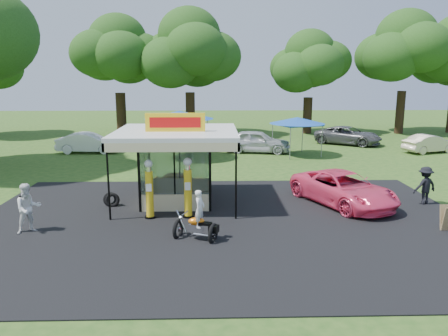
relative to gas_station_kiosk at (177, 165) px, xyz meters
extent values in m
plane|color=#274F18|center=(2.00, -4.99, -1.78)|extent=(120.00, 120.00, 0.00)
cube|color=black|center=(2.00, -2.99, -1.76)|extent=(20.00, 14.00, 0.04)
cube|color=white|center=(0.00, 0.01, -1.75)|extent=(3.00, 3.00, 0.06)
cube|color=white|center=(0.00, 0.01, 1.51)|extent=(5.40, 5.40, 0.18)
cube|color=yellow|center=(0.00, -0.49, 2.00)|extent=(2.60, 0.25, 0.80)
cube|color=red|center=(0.00, -0.62, 2.00)|extent=(2.21, 0.02, 0.45)
cylinder|color=black|center=(-2.55, -2.54, -0.18)|extent=(0.08, 0.08, 3.20)
cylinder|color=black|center=(2.55, -2.54, -0.18)|extent=(0.08, 0.08, 3.20)
cylinder|color=black|center=(-0.96, -2.32, -1.73)|extent=(0.46, 0.46, 0.10)
cylinder|color=yellow|center=(-0.96, -2.32, -0.74)|extent=(0.31, 0.31, 1.88)
cylinder|color=silver|center=(-0.96, -2.32, 0.31)|extent=(0.21, 0.21, 0.21)
sphere|color=white|center=(-0.96, -2.32, 0.52)|extent=(0.33, 0.33, 0.33)
cube|color=white|center=(-0.96, -2.50, -0.42)|extent=(0.23, 0.02, 0.31)
cylinder|color=black|center=(0.60, -2.26, -1.73)|extent=(0.47, 0.47, 0.11)
cylinder|color=yellow|center=(0.60, -2.26, -0.71)|extent=(0.32, 0.32, 1.93)
cylinder|color=silver|center=(0.60, -2.26, 0.36)|extent=(0.21, 0.21, 0.21)
sphere|color=white|center=(0.60, -2.26, 0.58)|extent=(0.34, 0.34, 0.34)
cube|color=white|center=(0.60, -2.46, -0.39)|extent=(0.24, 0.02, 0.32)
torus|color=black|center=(0.35, -4.51, -1.48)|extent=(0.40, 0.76, 0.76)
torus|color=black|center=(1.61, -4.99, -1.48)|extent=(0.40, 0.76, 0.76)
cube|color=silver|center=(1.02, -4.76, -1.33)|extent=(0.55, 0.41, 0.27)
ellipsoid|color=orange|center=(1.02, -4.76, -1.08)|extent=(0.58, 0.33, 0.27)
cube|color=black|center=(1.32, -4.87, -1.13)|extent=(0.55, 0.40, 0.09)
cube|color=black|center=(1.64, -4.99, -1.29)|extent=(0.40, 0.40, 0.25)
cylinder|color=silver|center=(0.47, -4.55, -1.15)|extent=(0.39, 0.19, 0.81)
cylinder|color=silver|center=(0.60, -4.60, -0.83)|extent=(0.23, 0.52, 0.05)
sphere|color=silver|center=(0.46, -4.55, -1.01)|extent=(0.14, 0.14, 0.14)
imported|color=white|center=(1.15, -4.81, -0.61)|extent=(0.48, 0.58, 1.36)
torus|color=black|center=(-2.88, -0.66, -1.46)|extent=(0.67, 0.33, 0.67)
torus|color=black|center=(-2.99, -0.53, -1.46)|extent=(0.69, 0.42, 0.67)
cube|color=#593819|center=(10.51, -3.99, -1.29)|extent=(0.55, 0.26, 0.98)
imported|color=yellow|center=(0.00, 2.21, -1.30)|extent=(2.82, 1.13, 0.96)
imported|color=#FF4572|center=(7.53, -0.57, -1.03)|extent=(4.51, 5.95, 1.50)
imported|color=white|center=(-5.25, -3.83, -0.84)|extent=(1.16, 1.11, 1.89)
imported|color=black|center=(11.24, -0.64, -0.90)|extent=(1.28, 0.95, 1.77)
imported|color=white|center=(-7.80, 13.56, -1.01)|extent=(4.70, 1.72, 1.54)
imported|color=#A70C28|center=(1.06, 15.61, -1.03)|extent=(5.57, 4.38, 1.51)
imported|color=silver|center=(5.01, 13.34, -0.92)|extent=(5.35, 2.95, 1.72)
imported|color=#535355|center=(13.22, 17.17, -1.02)|extent=(6.00, 5.21, 1.54)
imported|color=beige|center=(18.21, 12.96, -1.09)|extent=(4.44, 2.74, 1.38)
cylinder|color=gray|center=(-2.29, 12.66, -0.44)|extent=(0.07, 0.07, 2.69)
cylinder|color=gray|center=(0.87, 12.66, -0.44)|extent=(0.07, 0.07, 2.69)
cylinder|color=gray|center=(-2.29, 9.51, -0.44)|extent=(0.07, 0.07, 2.69)
cylinder|color=gray|center=(0.87, 9.51, -0.44)|extent=(0.07, 0.07, 2.69)
cube|color=#1A4FAE|center=(-0.71, 11.09, 0.97)|extent=(3.36, 3.36, 0.13)
cone|color=#1A4FAE|center=(-0.71, 11.09, 1.32)|extent=(4.83, 4.83, 0.56)
cylinder|color=gray|center=(6.50, 13.35, -0.66)|extent=(0.06, 0.06, 2.24)
cylinder|color=gray|center=(9.10, 13.35, -0.66)|extent=(0.06, 0.06, 2.24)
cylinder|color=gray|center=(6.50, 10.74, -0.66)|extent=(0.06, 0.06, 2.24)
cylinder|color=gray|center=(9.10, 10.74, -0.66)|extent=(0.06, 0.06, 2.24)
cube|color=#1A4FAE|center=(7.80, 12.05, 0.52)|extent=(2.80, 2.80, 0.11)
cone|color=#1A4FAE|center=(7.80, 12.05, 0.80)|extent=(4.04, 4.04, 0.47)
cylinder|color=black|center=(-7.47, 24.41, 0.28)|extent=(0.98, 0.98, 4.12)
ellipsoid|color=#214914|center=(-7.47, 24.41, 5.52)|extent=(9.56, 9.56, 8.19)
cylinder|color=black|center=(-0.52, 23.29, 0.32)|extent=(0.90, 0.90, 4.20)
ellipsoid|color=#214914|center=(-0.52, 23.29, 5.77)|extent=(10.07, 10.07, 8.63)
cylinder|color=black|center=(11.31, 24.73, 0.03)|extent=(0.91, 0.91, 3.63)
ellipsoid|color=#214914|center=(11.31, 24.73, 4.66)|extent=(8.46, 8.46, 7.25)
cylinder|color=black|center=(20.61, 24.23, 0.36)|extent=(0.86, 0.86, 4.28)
ellipsoid|color=#214914|center=(20.61, 24.23, 5.83)|extent=(9.99, 9.99, 8.56)
camera|label=1|loc=(1.61, -19.56, 3.98)|focal=35.00mm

